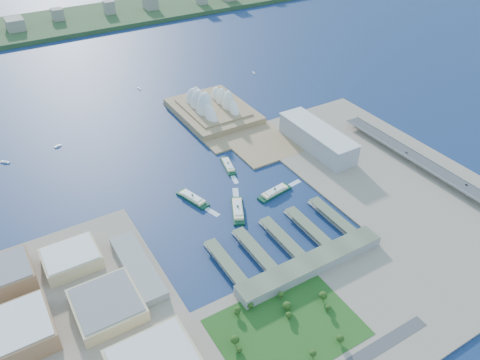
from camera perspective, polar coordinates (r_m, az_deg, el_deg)
ground at (r=656.40m, az=0.26°, el=-4.00°), size 3000.00×3000.00×0.00m
west_land at (r=530.35m, az=-18.25°, el=-18.97°), size 220.00×390.00×3.00m
south_land at (r=541.05m, az=12.36°, el=-16.06°), size 720.00×180.00×3.00m
east_land at (r=756.79m, az=18.05°, el=0.21°), size 240.00×500.00×3.00m
peninsula at (r=888.42m, az=-2.53°, el=7.63°), size 135.00×220.00×3.00m
far_shore at (r=1493.57m, az=-20.65°, el=17.53°), size 2200.00×260.00×12.00m
opera_house at (r=889.33m, az=-3.36°, el=9.84°), size 134.00×180.00×58.00m
toaster_building at (r=793.66m, az=9.38°, el=5.04°), size 45.00×155.00×35.00m
expressway at (r=789.29m, az=21.64°, el=1.58°), size 26.00×340.00×11.85m
west_buildings at (r=541.28m, az=-19.60°, el=-15.29°), size 200.00×280.00×27.00m
ferry_wharves at (r=612.80m, az=5.06°, el=-7.06°), size 184.00×90.00×9.30m
terminal_building at (r=577.39m, az=8.65°, el=-10.13°), size 200.00×28.00×12.00m
park at (r=515.93m, az=5.76°, el=-16.91°), size 150.00×110.00×16.00m
far_skyline at (r=1465.65m, az=-20.74°, el=18.58°), size 1900.00×140.00×55.00m
ferry_a at (r=678.58m, az=-5.81°, el=-2.10°), size 30.16×58.37×10.71m
ferry_b at (r=745.07m, az=-1.47°, el=1.90°), size 24.41×52.38×9.60m
ferry_c at (r=654.03m, az=-0.27°, el=-3.52°), size 40.99×61.01×11.45m
ferry_d at (r=688.61m, az=4.26°, el=-1.35°), size 58.91×23.72×10.83m
boat_a at (r=847.83m, az=-26.73°, el=2.00°), size 13.90×13.58×3.00m
boat_b at (r=857.13m, az=-21.33°, el=3.89°), size 11.92×6.95×3.04m
boat_c at (r=1079.63m, az=1.69°, el=12.94°), size 6.17×12.36×2.67m
boat_e at (r=1025.67m, az=-12.22°, el=10.86°), size 4.90×11.49×2.73m
car_b at (r=758.13m, az=25.88°, el=-0.53°), size 1.32×3.77×1.24m
car_c at (r=801.02m, az=19.63°, el=3.17°), size 1.84×4.53×1.32m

